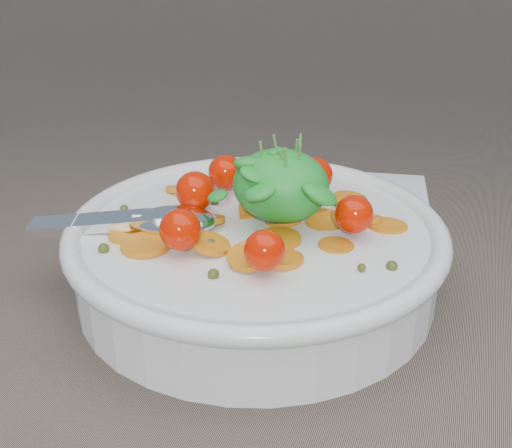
% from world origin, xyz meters
% --- Properties ---
extents(ground, '(6.00, 6.00, 0.00)m').
position_xyz_m(ground, '(0.00, 0.00, 0.00)').
color(ground, '#7A6857').
rests_on(ground, ground).
extents(bowl, '(0.33, 0.30, 0.13)m').
position_xyz_m(bowl, '(-0.02, -0.01, 0.04)').
color(bowl, white).
rests_on(bowl, ground).
extents(napkin, '(0.17, 0.15, 0.01)m').
position_xyz_m(napkin, '(0.02, 0.20, 0.00)').
color(napkin, white).
rests_on(napkin, ground).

